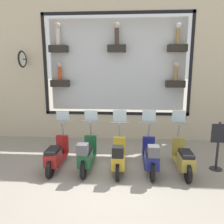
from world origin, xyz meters
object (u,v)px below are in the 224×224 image
Objects in this scene: scooter_red_4 at (56,155)px; shop_sign_post at (218,145)px; scooter_green_3 at (87,155)px; scooter_olive_0 at (183,158)px; scooter_navy_1 at (151,156)px; scooter_yellow_2 at (118,156)px.

shop_sign_post is at bearing -86.63° from scooter_red_4.
scooter_green_3 is 1.00× the size of scooter_red_4.
scooter_navy_1 is (-0.06, 0.92, 0.05)m from scooter_olive_0.
scooter_yellow_2 is (-0.01, 0.92, -0.02)m from scooter_navy_1.
scooter_navy_1 is 1.00× the size of scooter_red_4.
scooter_yellow_2 is 0.92m from scooter_green_3.
scooter_yellow_2 reaches higher than shop_sign_post.
scooter_navy_1 is 0.92m from scooter_yellow_2.
scooter_olive_0 reaches higher than scooter_red_4.
scooter_olive_0 is at bearing -87.91° from scooter_yellow_2.
shop_sign_post is at bearing -80.39° from scooter_navy_1.
scooter_navy_1 is 1.26× the size of shop_sign_post.
scooter_olive_0 reaches higher than shop_sign_post.
scooter_navy_1 is 1.00× the size of scooter_green_3.
scooter_red_4 is at bearing 93.37° from shop_sign_post.
scooter_red_4 reaches higher than shop_sign_post.
scooter_green_3 is at bearing 90.01° from scooter_navy_1.
shop_sign_post is (0.33, -1.96, 0.27)m from scooter_navy_1.
scooter_green_3 is (0.01, 0.92, 0.02)m from scooter_yellow_2.
scooter_green_3 is at bearing 95.00° from shop_sign_post.
scooter_green_3 reaches higher than shop_sign_post.
scooter_red_4 is (0.05, 0.92, -0.05)m from scooter_green_3.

